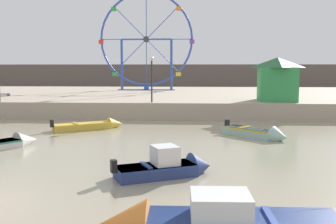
{
  "coord_description": "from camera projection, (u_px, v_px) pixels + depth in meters",
  "views": [
    {
      "loc": [
        6.94,
        -10.07,
        3.9
      ],
      "look_at": [
        5.57,
        12.78,
        1.29
      ],
      "focal_mm": 41.64,
      "sensor_mm": 36.0,
      "label": 1
    }
  ],
  "objects": [
    {
      "name": "quay_promenade",
      "position": [
        126.0,
        98.0,
        41.57
      ],
      "size": [
        110.0,
        24.94,
        1.28
      ],
      "primitive_type": "cube",
      "color": "tan",
      "rests_on": "ground_plane"
    },
    {
      "name": "motorboat_seafoam",
      "position": [
        259.0,
        133.0,
        21.73
      ],
      "size": [
        3.59,
        3.66,
        1.09
      ],
      "rotation": [
        0.0,
        0.0,
        5.48
      ],
      "color": "#93BCAD",
      "rests_on": "ground_plane"
    },
    {
      "name": "motorboat_mustard_yellow",
      "position": [
        94.0,
        125.0,
        24.88
      ],
      "size": [
        4.37,
        3.2,
        1.02
      ],
      "rotation": [
        0.0,
        0.0,
        0.55
      ],
      "color": "gold",
      "rests_on": "ground_plane"
    },
    {
      "name": "promenade_lamp_near",
      "position": [
        152.0,
        72.0,
        29.37
      ],
      "size": [
        0.32,
        0.32,
        3.45
      ],
      "color": "#2D2D33",
      "rests_on": "quay_promenade"
    },
    {
      "name": "motorboat_navy_blue",
      "position": [
        171.0,
        167.0,
        14.13
      ],
      "size": [
        3.76,
        2.57,
        1.44
      ],
      "rotation": [
        0.0,
        0.0,
        0.44
      ],
      "color": "navy",
      "rests_on": "ground_plane"
    },
    {
      "name": "carnival_booth_green_kiosk",
      "position": [
        277.0,
        78.0,
        30.74
      ],
      "size": [
        3.4,
        4.01,
        3.42
      ],
      "rotation": [
        0.0,
        0.0,
        -0.09
      ],
      "color": "#33934C",
      "rests_on": "quay_promenade"
    },
    {
      "name": "distant_town_skyline",
      "position": [
        148.0,
        78.0,
        62.54
      ],
      "size": [
        140.0,
        3.0,
        4.4
      ],
      "primitive_type": "cube",
      "color": "#564C47",
      "rests_on": "ground_plane"
    },
    {
      "name": "ferris_wheel_blue_frame",
      "position": [
        146.0,
        41.0,
        45.21
      ],
      "size": [
        11.15,
        1.2,
        11.31
      ],
      "color": "#334CA8",
      "rests_on": "quay_promenade"
    }
  ]
}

